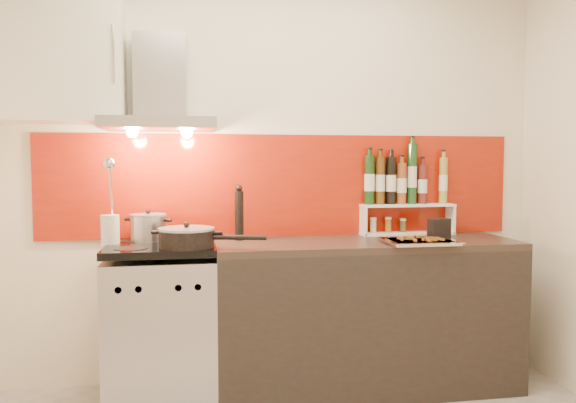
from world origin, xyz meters
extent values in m
cube|color=silver|center=(0.00, 1.40, 1.30)|extent=(3.40, 0.02, 2.60)
cube|color=maroon|center=(0.05, 1.39, 1.22)|extent=(3.00, 0.02, 0.64)
cube|color=#B7B7BA|center=(-0.70, 1.10, 0.42)|extent=(0.60, 0.60, 0.84)
cube|color=black|center=(-0.70, 0.81, 0.33)|extent=(0.50, 0.02, 0.40)
cube|color=#B7B7BA|center=(-0.70, 0.81, 0.72)|extent=(0.56, 0.02, 0.12)
cube|color=#FF190C|center=(-0.70, 0.81, 0.72)|extent=(0.10, 0.01, 0.04)
cube|color=black|center=(-0.70, 1.10, 0.89)|extent=(0.60, 0.60, 0.04)
cube|color=black|center=(0.50, 1.10, 0.43)|extent=(1.80, 0.60, 0.86)
cube|color=black|center=(0.50, 1.10, 0.88)|extent=(1.80, 0.60, 0.04)
cube|color=#B7B7BA|center=(-0.70, 1.15, 1.58)|extent=(0.62, 0.50, 0.06)
cube|color=#B7B7BA|center=(-0.70, 1.30, 1.86)|extent=(0.30, 0.18, 0.50)
sphere|color=#FFD18C|center=(-0.85, 1.15, 1.54)|extent=(0.07, 0.07, 0.07)
sphere|color=#FFD18C|center=(-0.55, 1.15, 1.54)|extent=(0.07, 0.07, 0.07)
cube|color=silver|center=(-1.25, 1.22, 1.95)|extent=(0.70, 0.35, 0.72)
cylinder|color=#B7B7BA|center=(-0.78, 1.24, 0.98)|extent=(0.21, 0.21, 0.14)
cylinder|color=#99999E|center=(-0.78, 1.24, 1.06)|extent=(0.21, 0.21, 0.01)
sphere|color=black|center=(-0.78, 1.24, 1.08)|extent=(0.03, 0.03, 0.03)
cylinder|color=black|center=(-0.56, 0.95, 0.96)|extent=(0.30, 0.30, 0.09)
cylinder|color=#99999E|center=(-0.56, 0.95, 1.01)|extent=(0.30, 0.30, 0.01)
sphere|color=black|center=(-0.56, 0.95, 1.03)|extent=(0.03, 0.03, 0.03)
cylinder|color=black|center=(-0.27, 0.87, 0.97)|extent=(0.28, 0.10, 0.03)
cylinder|color=silver|center=(-0.98, 1.14, 0.99)|extent=(0.10, 0.10, 0.17)
cylinder|color=silver|center=(-0.97, 1.14, 1.21)|extent=(0.01, 0.08, 0.32)
sphere|color=silver|center=(-0.97, 1.08, 1.36)|extent=(0.07, 0.07, 0.07)
cylinder|color=black|center=(-0.25, 1.24, 1.05)|extent=(0.05, 0.05, 0.29)
sphere|color=black|center=(-0.25, 1.24, 1.21)|extent=(0.04, 0.04, 0.04)
cube|color=white|center=(0.85, 1.34, 0.91)|extent=(0.61, 0.17, 0.01)
cube|color=white|center=(0.55, 1.34, 1.00)|extent=(0.01, 0.17, 0.18)
cube|color=white|center=(1.15, 1.34, 1.00)|extent=(0.02, 0.17, 0.18)
cube|color=white|center=(0.85, 1.34, 1.09)|extent=(0.61, 0.17, 0.02)
cylinder|color=black|center=(0.60, 1.34, 1.25)|extent=(0.06, 0.06, 0.31)
cylinder|color=#4D2C0D|center=(0.67, 1.34, 1.25)|extent=(0.06, 0.06, 0.30)
cylinder|color=black|center=(0.74, 1.34, 1.25)|extent=(0.06, 0.06, 0.30)
cylinder|color=brown|center=(0.81, 1.34, 1.23)|extent=(0.06, 0.06, 0.27)
cylinder|color=#173F19|center=(0.88, 1.34, 1.29)|extent=(0.06, 0.06, 0.39)
cylinder|color=#551A16|center=(0.96, 1.34, 1.22)|extent=(0.06, 0.06, 0.25)
cylinder|color=olive|center=(1.10, 1.34, 1.25)|extent=(0.05, 0.05, 0.30)
cylinder|color=beige|center=(0.62, 1.34, 0.96)|extent=(0.04, 0.04, 0.08)
cylinder|color=#AD5B1C|center=(0.72, 1.34, 0.96)|extent=(0.04, 0.04, 0.08)
cylinder|color=brown|center=(0.83, 1.34, 0.95)|extent=(0.04, 0.04, 0.07)
cube|color=black|center=(0.98, 1.13, 0.96)|extent=(0.15, 0.09, 0.12)
cube|color=silver|center=(0.76, 0.92, 0.91)|extent=(0.39, 0.30, 0.01)
cube|color=silver|center=(0.76, 0.92, 0.92)|extent=(0.41, 0.32, 0.01)
cube|color=red|center=(0.76, 0.92, 0.92)|extent=(0.35, 0.26, 0.01)
cube|color=brown|center=(0.87, 0.87, 0.93)|extent=(0.03, 0.05, 0.01)
cube|color=brown|center=(0.65, 0.91, 0.93)|extent=(0.03, 0.05, 0.01)
cube|color=brown|center=(0.75, 1.00, 0.93)|extent=(0.05, 0.05, 0.01)
cube|color=brown|center=(0.80, 0.99, 0.93)|extent=(0.05, 0.02, 0.01)
cube|color=brown|center=(0.80, 0.88, 0.93)|extent=(0.05, 0.04, 0.01)
cube|color=brown|center=(0.68, 0.98, 0.93)|extent=(0.05, 0.03, 0.01)
cube|color=brown|center=(0.67, 0.93, 0.93)|extent=(0.05, 0.03, 0.01)
cube|color=brown|center=(0.82, 0.86, 0.93)|extent=(0.05, 0.04, 0.01)
cube|color=brown|center=(0.78, 0.89, 0.93)|extent=(0.05, 0.05, 0.01)
cube|color=brown|center=(0.71, 0.85, 0.93)|extent=(0.03, 0.05, 0.01)
cube|color=brown|center=(0.70, 0.93, 0.93)|extent=(0.05, 0.03, 0.01)
cube|color=brown|center=(0.85, 0.91, 0.93)|extent=(0.05, 0.03, 0.01)
cube|color=brown|center=(0.66, 0.95, 0.93)|extent=(0.04, 0.05, 0.01)
cube|color=brown|center=(0.83, 0.93, 0.93)|extent=(0.05, 0.03, 0.01)
cube|color=brown|center=(0.79, 0.84, 0.93)|extent=(0.02, 0.05, 0.01)
cube|color=brown|center=(0.72, 0.95, 0.93)|extent=(0.05, 0.04, 0.01)
camera|label=1|loc=(-0.52, -2.11, 1.37)|focal=35.00mm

